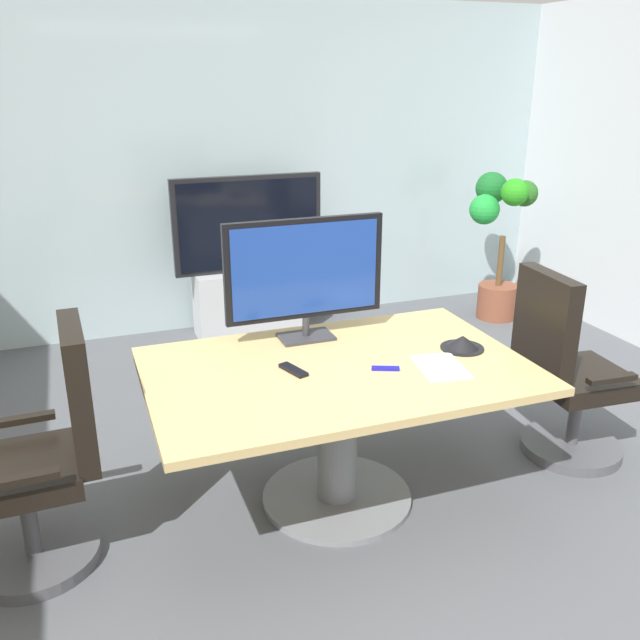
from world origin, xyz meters
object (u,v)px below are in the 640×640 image
at_px(conference_table, 338,403).
at_px(office_chair_right, 565,382).
at_px(conference_phone, 462,343).
at_px(wall_display_unit, 250,282).
at_px(potted_plant, 499,236).
at_px(office_chair_left, 46,469).
at_px(remote_control, 293,370).
at_px(tv_monitor, 305,272).

relative_size(conference_table, office_chair_right, 1.65).
xyz_separation_m(conference_table, conference_phone, (0.67, -0.01, 0.23)).
height_order(wall_display_unit, potted_plant, wall_display_unit).
bearing_deg(office_chair_right, office_chair_left, 92.75).
bearing_deg(wall_display_unit, conference_table, -94.60).
relative_size(conference_table, remote_control, 10.60).
relative_size(office_chair_left, conference_phone, 4.95).
bearing_deg(office_chair_left, conference_phone, 87.04).
bearing_deg(conference_table, office_chair_right, -1.09).
bearing_deg(conference_phone, tv_monitor, 148.87).
relative_size(conference_phone, remote_control, 1.29).
bearing_deg(tv_monitor, conference_phone, -31.13).
relative_size(wall_display_unit, conference_phone, 5.95).
relative_size(conference_table, wall_display_unit, 1.38).
height_order(office_chair_left, office_chair_right, same).
xyz_separation_m(wall_display_unit, conference_phone, (0.47, -2.46, 0.33)).
bearing_deg(tv_monitor, wall_display_unit, 83.83).
xyz_separation_m(office_chair_right, potted_plant, (0.98, 2.12, 0.28)).
distance_m(wall_display_unit, conference_phone, 2.53).
xyz_separation_m(conference_table, remote_control, (-0.22, 0.02, 0.20)).
bearing_deg(potted_plant, wall_display_unit, 170.54).
relative_size(tv_monitor, potted_plant, 0.67).
height_order(office_chair_right, potted_plant, potted_plant).
distance_m(tv_monitor, conference_phone, 0.88).
distance_m(conference_table, wall_display_unit, 2.46).
height_order(conference_table, potted_plant, potted_plant).
distance_m(conference_table, remote_control, 0.30).
bearing_deg(conference_table, wall_display_unit, 85.40).
distance_m(conference_table, potted_plant, 3.13).
relative_size(tv_monitor, conference_phone, 3.82).
bearing_deg(remote_control, wall_display_unit, 61.77).
distance_m(tv_monitor, potted_plant, 2.91).
bearing_deg(wall_display_unit, conference_phone, -79.09).
xyz_separation_m(conference_table, office_chair_right, (1.34, -0.03, -0.09)).
relative_size(office_chair_right, potted_plant, 0.86).
bearing_deg(potted_plant, tv_monitor, -144.22).
xyz_separation_m(wall_display_unit, potted_plant, (2.12, -0.35, 0.29)).
xyz_separation_m(office_chair_right, conference_phone, (-0.67, 0.02, 0.32)).
height_order(office_chair_left, conference_phone, office_chair_left).
bearing_deg(potted_plant, conference_phone, -128.00).
bearing_deg(office_chair_left, wall_display_unit, 145.74).
height_order(tv_monitor, wall_display_unit, tv_monitor).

